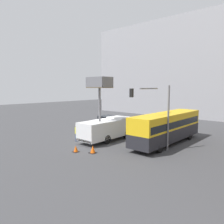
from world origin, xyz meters
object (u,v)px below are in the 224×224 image
utility_truck (106,127)px  traffic_cone_near_truck (76,149)px  city_bus (167,126)px  road_worker_directing (132,139)px  parked_car_curbside (107,120)px  road_worker_near_truck (77,133)px  traffic_light_pole (154,106)px  traffic_cone_mid_road (93,150)px

utility_truck → traffic_cone_near_truck: size_ratio=11.64×
city_bus → utility_truck: bearing=104.2°
utility_truck → road_worker_directing: utility_truck is taller
city_bus → parked_car_curbside: bearing=55.4°
traffic_cone_near_truck → road_worker_near_truck: bearing=139.6°
utility_truck → traffic_light_pole: 6.24m
utility_truck → traffic_cone_mid_road: size_ratio=10.18×
road_worker_directing → traffic_cone_near_truck: bearing=149.3°
road_worker_directing → parked_car_curbside: (-10.68, 7.87, -0.11)m
utility_truck → traffic_cone_mid_road: 4.99m
traffic_cone_near_truck → parked_car_curbside: size_ratio=0.14×
parked_car_curbside → traffic_cone_near_truck: bearing=-58.4°
road_worker_directing → traffic_cone_near_truck: 5.61m
utility_truck → traffic_light_pole: utility_truck is taller
city_bus → parked_car_curbside: size_ratio=2.51×
utility_truck → traffic_cone_near_truck: utility_truck is taller
traffic_light_pole → traffic_cone_mid_road: (-3.28, -5.10, -3.88)m
road_worker_near_truck → traffic_cone_near_truck: size_ratio=3.13×
road_worker_near_truck → traffic_cone_near_truck: bearing=-15.8°
road_worker_directing → traffic_cone_mid_road: (-1.49, -3.93, -0.56)m
road_worker_directing → parked_car_curbside: bearing=54.3°
utility_truck → traffic_light_pole: (5.58, 0.84, 2.66)m
road_worker_near_truck → parked_car_curbside: road_worker_near_truck is taller
road_worker_near_truck → traffic_cone_mid_road: size_ratio=2.73×
road_worker_directing → utility_truck: bearing=86.0°
utility_truck → traffic_cone_mid_road: bearing=-61.5°
utility_truck → road_worker_near_truck: 3.35m
traffic_light_pole → road_worker_directing: 3.95m
city_bus → road_worker_directing: city_bus is taller
traffic_light_pole → traffic_cone_near_truck: 8.52m
traffic_light_pole → road_worker_directing: size_ratio=3.47×
utility_truck → city_bus: bearing=30.4°
traffic_cone_mid_road → parked_car_curbside: parked_car_curbside is taller
traffic_cone_mid_road → road_worker_near_truck: bearing=157.8°
road_worker_near_truck → traffic_cone_mid_road: road_worker_near_truck is taller
traffic_light_pole → parked_car_curbside: 14.57m
traffic_cone_near_truck → traffic_light_pole: bearing=51.6°
traffic_cone_near_truck → city_bus: bearing=60.2°
utility_truck → traffic_light_pole: size_ratio=1.15×
parked_car_curbside → traffic_light_pole: bearing=-28.3°
utility_truck → road_worker_near_truck: size_ratio=3.72×
road_worker_near_truck → road_worker_directing: size_ratio=1.07×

